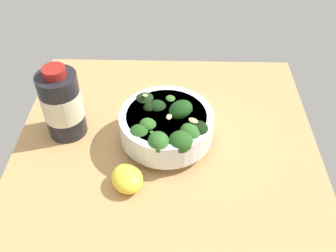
# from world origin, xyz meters

# --- Properties ---
(ground_plane) EXTENTS (0.58, 0.58, 0.04)m
(ground_plane) POSITION_xyz_m (0.00, 0.00, -0.02)
(ground_plane) COLOR tan
(bowl_of_broccoli) EXTENTS (0.18, 0.18, 0.10)m
(bowl_of_broccoli) POSITION_xyz_m (0.01, -0.00, 0.05)
(bowl_of_broccoli) COLOR white
(bowl_of_broccoli) RESTS_ON ground_plane
(lemon_wedge) EXTENTS (0.08, 0.08, 0.04)m
(lemon_wedge) POSITION_xyz_m (-0.09, 0.06, 0.02)
(lemon_wedge) COLOR yellow
(lemon_wedge) RESTS_ON ground_plane
(bottle_tall) EXTENTS (0.08, 0.08, 0.15)m
(bottle_tall) POSITION_xyz_m (0.04, 0.20, 0.07)
(bottle_tall) COLOR black
(bottle_tall) RESTS_ON ground_plane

